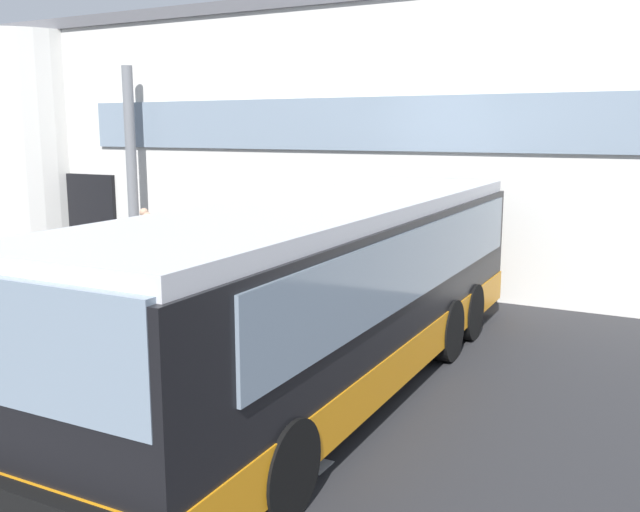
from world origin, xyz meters
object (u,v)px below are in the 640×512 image
entry_support_column (132,168)px  bus_main_foreground (328,297)px  passenger_at_curb_edge (223,242)px  passenger_near_column (145,236)px  passenger_by_doorway (148,241)px

entry_support_column → bus_main_foreground: (8.86, -5.59, -1.33)m
entry_support_column → passenger_at_curb_edge: (3.13, -0.24, -1.73)m
passenger_near_column → passenger_by_doorway: (0.69, -0.65, 0.03)m
passenger_near_column → entry_support_column: bearing=149.4°
passenger_at_curb_edge → passenger_near_column: bearing=-174.2°
bus_main_foreground → passenger_at_curb_edge: bearing=137.0°
bus_main_foreground → passenger_near_column: 9.56m
bus_main_foreground → passenger_at_curb_edge: size_ratio=6.27×
entry_support_column → passenger_at_curb_edge: size_ratio=3.17×
entry_support_column → passenger_near_column: (0.80, -0.47, -1.73)m
passenger_by_doorway → passenger_at_curb_edge: bearing=28.6°
bus_main_foreground → passenger_by_doorway: bearing=148.8°
passenger_by_doorway → passenger_at_curb_edge: (1.64, 0.89, -0.03)m
passenger_near_column → passenger_by_doorway: bearing=-43.5°
entry_support_column → passenger_by_doorway: (1.49, -1.13, -1.69)m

